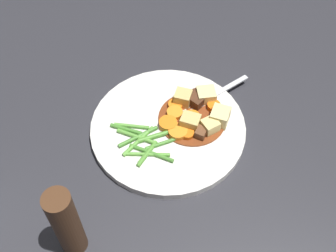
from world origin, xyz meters
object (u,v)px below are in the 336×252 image
Objects in this scene: potato_chunk_0 at (210,126)px; potato_chunk_1 at (220,116)px; carrot_slice_6 at (175,113)px; fork at (210,97)px; potato_chunk_2 at (206,96)px; meat_chunk_0 at (201,133)px; meat_chunk_1 at (195,96)px; pepper_mill at (66,224)px; carrot_slice_4 at (214,106)px; potato_chunk_4 at (183,98)px; dinner_plate at (168,128)px; carrot_slice_2 at (193,118)px; carrot_slice_3 at (178,132)px; potato_chunk_3 at (190,122)px; meat_chunk_2 at (196,102)px; carrot_slice_0 at (166,126)px; carrot_slice_5 at (175,105)px; carrot_slice_1 at (188,134)px.

potato_chunk_1 is at bearing 25.96° from potato_chunk_0.
fork is at bearing 12.04° from carrot_slice_6.
potato_chunk_2 is at bearing 73.10° from potato_chunk_0.
carrot_slice_6 is at bearing 150.43° from potato_chunk_1.
potato_chunk_1 reaches higher than meat_chunk_0.
potato_chunk_1 is at bearing 23.25° from meat_chunk_0.
potato_chunk_0 is 1.34× the size of meat_chunk_1.
potato_chunk_1 is (0.02, 0.01, 0.00)m from potato_chunk_0.
carrot_slice_6 is 0.07m from potato_chunk_0.
pepper_mill reaches higher than fork.
potato_chunk_4 is (-0.05, 0.03, 0.01)m from carrot_slice_4.
potato_chunk_1 is at bearing -13.34° from dinner_plate.
carrot_slice_6 is (-0.03, 0.02, 0.00)m from carrot_slice_2.
carrot_slice_3 is 0.06m from potato_chunk_0.
fork is (0.06, 0.05, -0.01)m from potato_chunk_3.
potato_chunk_2 is 0.02m from meat_chunk_1.
carrot_slice_3 is at bearing -144.01° from potato_chunk_2.
potato_chunk_0 is (0.07, -0.03, 0.02)m from dinner_plate.
meat_chunk_1 is 0.80× the size of meat_chunk_2.
pepper_mill is (-0.28, -0.12, 0.05)m from potato_chunk_0.
carrot_slice_4 is at bearing -76.71° from potato_chunk_2.
dinner_plate is 0.01m from carrot_slice_0.
carrot_slice_3 and carrot_slice_5 have the same top height.
carrot_slice_6 is (-0.01, -0.02, 0.00)m from carrot_slice_5.
potato_chunk_1 and potato_chunk_4 have the same top height.
meat_chunk_2 reaches higher than meat_chunk_1.
carrot_slice_3 is at bearing -151.31° from carrot_slice_2.
carrot_slice_5 is 0.99× the size of potato_chunk_0.
carrot_slice_6 is (0.01, 0.04, 0.00)m from carrot_slice_3.
potato_chunk_4 is (0.05, 0.05, 0.01)m from carrot_slice_0.
potato_chunk_2 is 0.02m from fork.
carrot_slice_1 is at bearing 158.29° from meat_chunk_0.
carrot_slice_2 is 0.04m from meat_chunk_0.
carrot_slice_2 is 0.04m from carrot_slice_5.
meat_chunk_1 is at bearing 60.47° from potato_chunk_3.
meat_chunk_2 is at bearing -163.73° from potato_chunk_2.
carrot_slice_2 is at bearing -165.67° from carrot_slice_4.
carrot_slice_5 reaches higher than fork.
potato_chunk_4 is at bearing 62.05° from carrot_slice_3.
potato_chunk_0 reaches higher than carrot_slice_6.
meat_chunk_0 reaches higher than carrot_slice_5.
carrot_slice_3 is 1.16× the size of potato_chunk_4.
fork is (0.05, 0.04, -0.00)m from carrot_slice_2.
carrot_slice_2 is at bearing -86.85° from potato_chunk_4.
potato_chunk_4 is at bearing 127.11° from potato_chunk_1.
dinner_plate is 10.45× the size of carrot_slice_5.
potato_chunk_2 is 0.20× the size of fork.
carrot_slice_3 is (0.02, -0.02, -0.00)m from carrot_slice_0.
dinner_plate is at bearing 39.59° from carrot_slice_0.
potato_chunk_0 is (0.02, -0.03, 0.01)m from carrot_slice_2.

